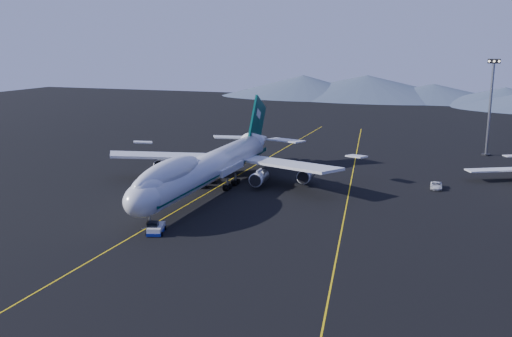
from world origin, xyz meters
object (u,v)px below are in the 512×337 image
(boeing_747, at_px, (209,167))
(pushback_tug, at_px, (156,229))
(floodlight_mast, at_px, (490,107))
(service_van, at_px, (436,185))

(boeing_747, relative_size, pushback_tug, 12.89)
(pushback_tug, bearing_deg, boeing_747, 77.71)
(pushback_tug, distance_m, floodlight_mast, 113.78)
(boeing_747, relative_size, service_van, 13.11)
(service_van, relative_size, floodlight_mast, 0.19)
(service_van, bearing_deg, floodlight_mast, 72.53)
(boeing_747, xyz_separation_m, pushback_tug, (3.00, -29.53, -5.12))
(service_van, height_order, floodlight_mast, floodlight_mast)
(boeing_747, bearing_deg, floodlight_mast, 48.15)
(boeing_747, height_order, service_van, boeing_747)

